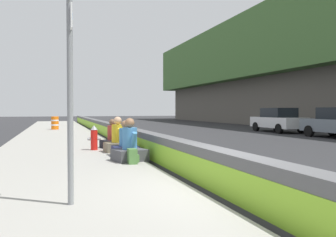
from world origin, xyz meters
name	(u,v)px	position (x,y,z in m)	size (l,w,h in m)	color
ground_plane	(225,198)	(0.00, 0.00, 0.00)	(160.00, 160.00, 0.00)	#2B2B2D
sidewalk_strip	(70,208)	(0.00, 2.65, 0.07)	(80.00, 4.40, 0.14)	gray
jersey_barrier	(225,175)	(0.00, 0.00, 0.42)	(76.00, 0.45, 0.85)	#545456
route_sign_post	(70,67)	(-0.05, 2.64, 2.21)	(0.44, 0.09, 3.60)	gray
fire_hydrant	(94,137)	(6.98, 1.53, 0.59)	(0.26, 0.46, 0.88)	red
seated_person_foreground	(130,147)	(4.02, 0.86, 0.52)	(0.92, 1.01, 1.20)	#424247
seated_person_middle	(125,144)	(5.20, 0.76, 0.48)	(0.70, 0.79, 1.10)	#23284C
seated_person_rear	(118,141)	(6.22, 0.81, 0.52)	(0.79, 0.91, 1.20)	#706651
seated_person_far	(112,139)	(7.50, 0.79, 0.48)	(0.85, 0.93, 1.09)	black
backpack	(133,156)	(3.48, 0.90, 0.33)	(0.32, 0.28, 0.40)	#4C7A3D
construction_barrel	(55,123)	(20.80, 2.83, 0.62)	(0.54, 0.54, 0.95)	orange
parked_car_fourth	(278,120)	(14.97, -12.08, 0.86)	(4.57, 2.08, 1.71)	silver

